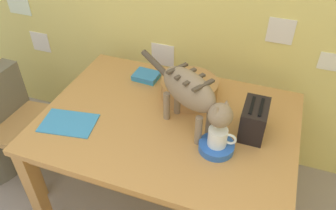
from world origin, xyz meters
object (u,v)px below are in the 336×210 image
at_px(saucer_bowl, 216,147).
at_px(wicker_basket, 189,89).
at_px(book_stack, 146,76).
at_px(wooden_chair_far, 12,120).
at_px(dining_table, 168,131).
at_px(coffee_mug, 218,137).
at_px(toaster, 254,120).
at_px(cat, 192,94).
at_px(magazine, 69,123).

relative_size(saucer_bowl, wicker_basket, 0.53).
xyz_separation_m(book_stack, wicker_basket, (0.31, -0.08, 0.04)).
distance_m(saucer_bowl, wooden_chair_far, 1.38).
bearing_deg(dining_table, book_stack, 129.09).
bearing_deg(book_stack, coffee_mug, -38.72).
relative_size(coffee_mug, toaster, 0.68).
distance_m(saucer_bowl, wicker_basket, 0.44).
xyz_separation_m(coffee_mug, wooden_chair_far, (-1.36, 0.05, -0.34)).
relative_size(dining_table, toaster, 6.78).
bearing_deg(coffee_mug, cat, 149.92).
xyz_separation_m(dining_table, saucer_bowl, (0.29, -0.13, 0.10)).
relative_size(magazine, wicker_basket, 0.87).
xyz_separation_m(dining_table, cat, (0.13, -0.03, 0.31)).
relative_size(book_stack, wooden_chair_far, 0.17).
height_order(cat, wicker_basket, cat).
distance_m(saucer_bowl, toaster, 0.24).
xyz_separation_m(dining_table, magazine, (-0.48, -0.21, 0.09)).
distance_m(cat, wooden_chair_far, 1.29).
distance_m(magazine, toaster, 0.96).
height_order(dining_table, magazine, magazine).
height_order(saucer_bowl, book_stack, saucer_bowl).
height_order(coffee_mug, toaster, toaster).
relative_size(dining_table, book_stack, 8.63).
relative_size(magazine, wooden_chair_far, 0.30).
bearing_deg(wooden_chair_far, toaster, 89.79).
distance_m(dining_table, saucer_bowl, 0.34).
relative_size(cat, wicker_basket, 1.73).
distance_m(dining_table, coffee_mug, 0.36).
distance_m(cat, magazine, 0.68).
height_order(cat, toaster, cat).
bearing_deg(wooden_chair_far, cat, 86.98).
height_order(cat, saucer_bowl, cat).
bearing_deg(coffee_mug, saucer_bowl, 180.00).
bearing_deg(toaster, wooden_chair_far, -175.07).
bearing_deg(coffee_mug, wooden_chair_far, 177.86).
distance_m(cat, toaster, 0.35).
xyz_separation_m(coffee_mug, book_stack, (-0.56, 0.45, -0.07)).
xyz_separation_m(coffee_mug, toaster, (0.14, 0.18, 0.00)).
distance_m(dining_table, cat, 0.34).
xyz_separation_m(magazine, wooden_chair_far, (-0.57, 0.13, -0.26)).
bearing_deg(dining_table, toaster, 6.87).
bearing_deg(toaster, cat, -164.34).
distance_m(cat, saucer_bowl, 0.28).
bearing_deg(magazine, saucer_bowl, -3.27).
relative_size(coffee_mug, book_stack, 0.87).
bearing_deg(dining_table, magazine, -156.75).
bearing_deg(saucer_bowl, dining_table, 156.67).
height_order(saucer_bowl, wicker_basket, wicker_basket).
bearing_deg(dining_table, wicker_basket, 79.01).
distance_m(coffee_mug, wooden_chair_far, 1.40).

